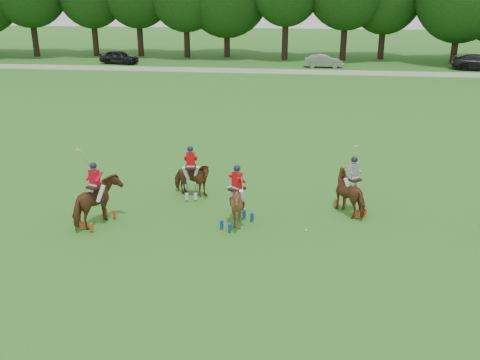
# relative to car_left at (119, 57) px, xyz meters

# --- Properties ---
(ground) EXTENTS (180.00, 180.00, 0.00)m
(ground) POSITION_rel_car_left_xyz_m (18.00, -42.50, -0.73)
(ground) COLOR #2C671D
(ground) RESTS_ON ground
(boundary_rail) EXTENTS (120.00, 0.10, 0.44)m
(boundary_rail) POSITION_rel_car_left_xyz_m (18.00, -4.50, -0.51)
(boundary_rail) COLOR white
(boundary_rail) RESTS_ON ground
(car_left) EXTENTS (4.55, 2.50, 1.47)m
(car_left) POSITION_rel_car_left_xyz_m (0.00, 0.00, 0.00)
(car_left) COLOR black
(car_left) RESTS_ON ground
(car_mid) EXTENTS (4.06, 1.58, 1.32)m
(car_mid) POSITION_rel_car_left_xyz_m (22.28, 0.00, -0.07)
(car_mid) COLOR #949499
(car_mid) RESTS_ON ground
(car_right) EXTENTS (5.73, 3.16, 1.57)m
(car_right) POSITION_rel_car_left_xyz_m (38.06, 0.00, 0.05)
(car_right) COLOR black
(car_right) RESTS_ON ground
(polo_red_a) EXTENTS (1.63, 2.34, 3.03)m
(polo_red_a) POSITION_rel_car_left_xyz_m (12.69, -40.02, 0.19)
(polo_red_a) COLOR #4E2A15
(polo_red_a) RESTS_ON ground
(polo_red_b) EXTENTS (1.72, 1.54, 2.25)m
(polo_red_b) POSITION_rel_car_left_xyz_m (15.64, -36.83, 0.07)
(polo_red_b) COLOR #4E2A15
(polo_red_b) RESTS_ON ground
(polo_red_c) EXTENTS (2.04, 2.08, 2.42)m
(polo_red_c) POSITION_rel_car_left_xyz_m (17.94, -39.50, 0.15)
(polo_red_c) COLOR #4E2A15
(polo_red_c) RESTS_ON ground
(polo_stripe_a) EXTENTS (1.89, 2.11, 2.90)m
(polo_stripe_a) POSITION_rel_car_left_xyz_m (22.30, -37.76, 0.13)
(polo_stripe_a) COLOR #4E2A15
(polo_stripe_a) RESTS_ON ground
(polo_ball) EXTENTS (0.09, 0.09, 0.09)m
(polo_ball) POSITION_rel_car_left_xyz_m (20.54, -39.71, -0.69)
(polo_ball) COLOR white
(polo_ball) RESTS_ON ground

